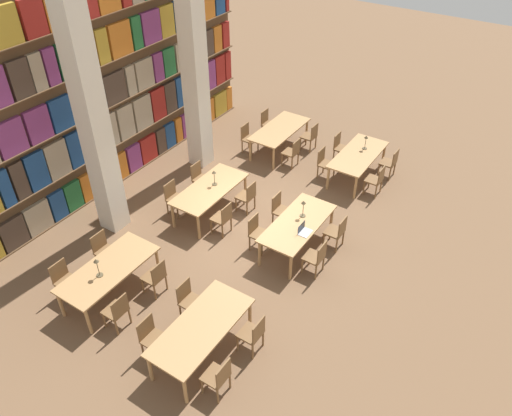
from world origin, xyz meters
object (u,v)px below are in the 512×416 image
at_px(chair_7, 280,209).
at_px(chair_14, 155,277).
at_px(reading_table_0, 201,328).
at_px(chair_4, 316,257).
at_px(reading_table_2, 358,156).
at_px(desk_lamp_1, 366,140).
at_px(chair_8, 376,179).
at_px(chair_15, 104,249).
at_px(chair_19, 200,177).
at_px(chair_1, 152,337).
at_px(chair_23, 268,123).
at_px(desk_lamp_0, 303,206).
at_px(reading_table_4, 210,190).
at_px(chair_12, 117,311).
at_px(desk_lamp_2, 97,265).
at_px(chair_20, 292,152).
at_px(desk_lamp_3, 214,175).
at_px(chair_5, 258,232).
at_px(chair_0, 218,377).
at_px(chair_6, 337,231).
at_px(pillar_left, 92,116).
at_px(chair_9, 325,162).
at_px(chair_11, 340,147).
at_px(chair_13, 64,279).
at_px(pillar_center, 194,64).
at_px(chair_10, 390,162).
at_px(reading_table_3, 109,271).
at_px(chair_22, 311,136).
at_px(chair_21, 248,137).
at_px(chair_2, 253,333).
at_px(chair_3, 189,299).
at_px(chair_17, 174,197).
at_px(reading_table_1, 298,225).
at_px(reading_table_5, 280,131).
at_px(chair_18, 247,196).
at_px(laptop, 304,231).

xyz_separation_m(chair_7, chair_14, (-3.40, 1.01, 0.00)).
relative_size(reading_table_0, chair_4, 2.46).
distance_m(reading_table_2, desk_lamp_1, 0.49).
bearing_deg(chair_8, chair_15, 145.83).
distance_m(reading_table_2, chair_19, 4.40).
height_order(chair_1, chair_23, same).
xyz_separation_m(desk_lamp_0, reading_table_4, (-0.29, 2.49, -0.37)).
height_order(reading_table_2, chair_12, chair_12).
relative_size(chair_7, chair_12, 1.00).
bearing_deg(reading_table_2, chair_7, 166.81).
bearing_deg(desk_lamp_2, chair_19, 10.33).
bearing_deg(chair_15, chair_20, 166.28).
bearing_deg(chair_23, desk_lamp_2, 6.40).
distance_m(desk_lamp_1, desk_lamp_3, 4.44).
bearing_deg(desk_lamp_0, chair_5, 136.55).
distance_m(chair_0, chair_6, 4.59).
bearing_deg(reading_table_2, pillar_left, 141.63).
relative_size(desk_lamp_0, chair_9, 0.50).
height_order(chair_1, reading_table_4, chair_1).
distance_m(pillar_left, chair_0, 6.05).
xyz_separation_m(reading_table_0, chair_11, (7.58, 0.81, -0.21)).
bearing_deg(chair_13, pillar_center, -170.90).
bearing_deg(chair_10, reading_table_3, 156.49).
xyz_separation_m(chair_15, chair_22, (7.01, -1.44, 0.00)).
bearing_deg(chair_20, chair_11, -45.56).
bearing_deg(reading_table_3, chair_22, -5.12).
height_order(desk_lamp_1, chair_12, desk_lamp_1).
bearing_deg(chair_21, chair_5, 36.67).
xyz_separation_m(reading_table_3, chair_19, (3.95, 0.74, -0.21)).
bearing_deg(chair_21, chair_2, 34.57).
bearing_deg(chair_7, chair_2, 23.31).
distance_m(desk_lamp_2, chair_23, 7.85).
distance_m(chair_15, desk_lamp_3, 3.21).
bearing_deg(chair_2, chair_22, 20.14).
height_order(chair_4, reading_table_4, chair_4).
xyz_separation_m(reading_table_2, chair_14, (-6.40, 1.71, -0.21)).
height_order(chair_9, chair_15, same).
relative_size(reading_table_2, desk_lamp_2, 4.77).
bearing_deg(pillar_left, chair_20, -26.40).
distance_m(chair_20, chair_23, 1.89).
bearing_deg(reading_table_2, chair_3, 173.67).
relative_size(chair_17, chair_22, 1.00).
relative_size(chair_6, desk_lamp_2, 1.94).
bearing_deg(chair_10, reading_table_2, 123.87).
bearing_deg(chair_3, chair_20, -169.81).
height_order(reading_table_1, reading_table_5, same).
bearing_deg(chair_11, chair_18, -14.84).
distance_m(reading_table_0, reading_table_3, 2.52).
distance_m(laptop, chair_18, 2.20).
height_order(reading_table_0, chair_0, chair_0).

